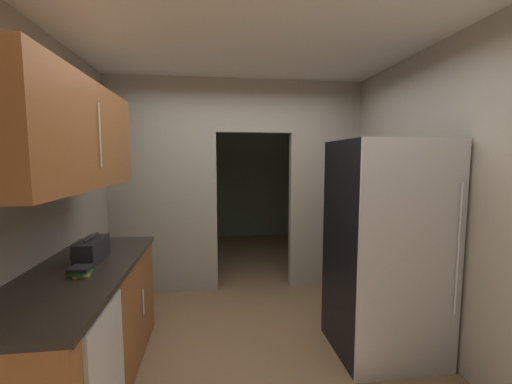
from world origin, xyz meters
The scene contains 11 objects.
ground centered at (0.00, 0.00, 0.00)m, with size 20.00×20.00×0.00m, color brown.
kitchen_overhead_slab centered at (0.00, 0.49, 2.68)m, with size 3.56×7.24×0.06m, color silver.
kitchen_partition centered at (-0.06, 1.62, 1.42)m, with size 3.16×0.12×2.65m.
adjoining_room_shell centered at (0.00, 3.57, 1.33)m, with size 3.16×2.93×2.65m.
kitchen_flank_right centered at (1.63, -0.44, 1.33)m, with size 0.10×4.12×2.65m, color #9E998C.
refrigerator centered at (1.14, 0.06, 0.91)m, with size 0.83×0.80×1.83m.
lower_cabinet_run centered at (-1.24, -0.18, 0.46)m, with size 0.68×1.86×0.92m.
dishwasher centered at (-0.91, -0.70, 0.43)m, with size 0.02×0.56×0.86m.
upper_cabinet_counterside centered at (-1.24, -0.18, 1.83)m, with size 0.36×1.67×0.71m.
boombox centered at (-1.21, 0.00, 1.00)m, with size 0.16×0.38×0.20m.
book_stack centered at (-1.17, -0.31, 0.95)m, with size 0.13×0.14×0.06m.
Camera 1 is at (-0.31, -2.49, 1.68)m, focal length 22.78 mm.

